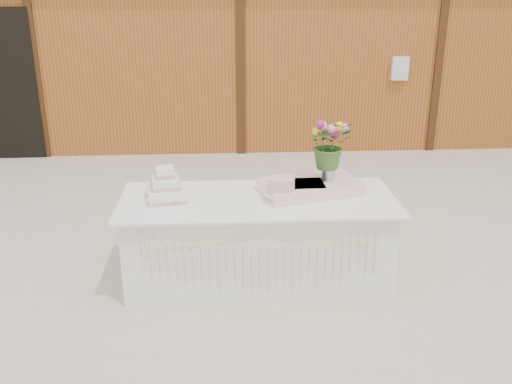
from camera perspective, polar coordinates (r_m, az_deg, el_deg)
ground at (r=5.27m, az=0.20°, el=-8.51°), size 80.00×80.00×0.00m
barn at (r=10.64m, az=-1.99°, el=15.70°), size 12.60×4.60×3.30m
cake_table at (r=5.09m, az=0.21°, el=-4.71°), size 2.40×1.00×0.77m
wedding_cake at (r=4.95m, az=-9.01°, el=0.33°), size 0.37×0.37×0.29m
pink_cake_stand at (r=4.85m, az=2.54°, el=0.37°), size 0.29×0.29×0.21m
satin_runner at (r=5.08m, az=5.47°, el=0.49°), size 0.95×0.70×0.11m
flower_vase at (r=5.08m, az=7.25°, el=2.03°), size 0.12×0.12×0.16m
bouquet at (r=5.00m, az=7.40°, el=5.30°), size 0.45×0.41×0.44m
loose_flowers at (r=4.98m, az=-10.67°, el=-0.78°), size 0.15×0.32×0.02m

